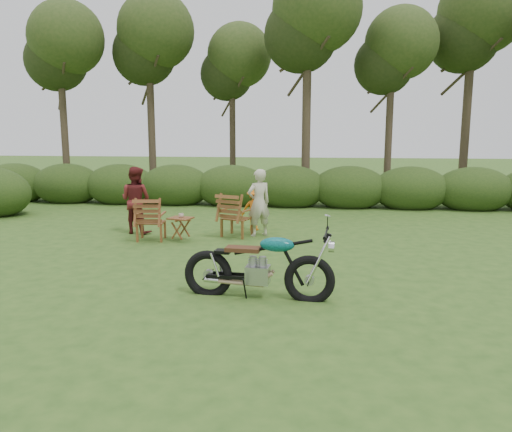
# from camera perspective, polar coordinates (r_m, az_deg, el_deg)

# --- Properties ---
(ground) EXTENTS (80.00, 80.00, 0.00)m
(ground) POSITION_cam_1_polar(r_m,az_deg,el_deg) (8.35, 0.50, -8.05)
(ground) COLOR #2B4D19
(ground) RESTS_ON ground
(tree_line) EXTENTS (22.52, 11.62, 8.14)m
(tree_line) POSITION_cam_1_polar(r_m,az_deg,el_deg) (17.68, 5.81, 13.79)
(tree_line) COLOR #362B1D
(tree_line) RESTS_ON ground
(motorcycle) EXTENTS (2.29, 1.02, 1.27)m
(motorcycle) POSITION_cam_1_polar(r_m,az_deg,el_deg) (7.84, 0.21, -9.23)
(motorcycle) COLOR #0C9D9C
(motorcycle) RESTS_ON ground
(lawn_chair_right) EXTENTS (0.94, 0.94, 1.06)m
(lawn_chair_right) POSITION_cam_1_polar(r_m,az_deg,el_deg) (12.19, -2.19, -2.33)
(lawn_chair_right) COLOR #5E3017
(lawn_chair_right) RESTS_ON ground
(lawn_chair_left) EXTENTS (0.77, 0.77, 1.02)m
(lawn_chair_left) POSITION_cam_1_polar(r_m,az_deg,el_deg) (12.02, -11.83, -2.71)
(lawn_chair_left) COLOR brown
(lawn_chair_left) RESTS_ON ground
(side_table) EXTENTS (0.64, 0.58, 0.55)m
(side_table) POSITION_cam_1_polar(r_m,az_deg,el_deg) (11.76, -8.60, -1.50)
(side_table) COLOR #5E3117
(side_table) RESTS_ON ground
(cup) EXTENTS (0.13, 0.13, 0.09)m
(cup) POSITION_cam_1_polar(r_m,az_deg,el_deg) (11.74, -8.55, 0.08)
(cup) COLOR beige
(cup) RESTS_ON side_table
(adult_a) EXTENTS (0.71, 0.65, 1.64)m
(adult_a) POSITION_cam_1_polar(r_m,az_deg,el_deg) (12.23, 0.33, -2.28)
(adult_a) COLOR beige
(adult_a) RESTS_ON ground
(adult_b) EXTENTS (0.95, 0.83, 1.67)m
(adult_b) POSITION_cam_1_polar(r_m,az_deg,el_deg) (12.93, -13.42, -1.89)
(adult_b) COLOR maroon
(adult_b) RESTS_ON ground
(child) EXTENTS (0.78, 0.54, 1.10)m
(child) POSITION_cam_1_polar(r_m,az_deg,el_deg) (12.95, -0.19, -1.61)
(child) COLOR orange
(child) RESTS_ON ground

